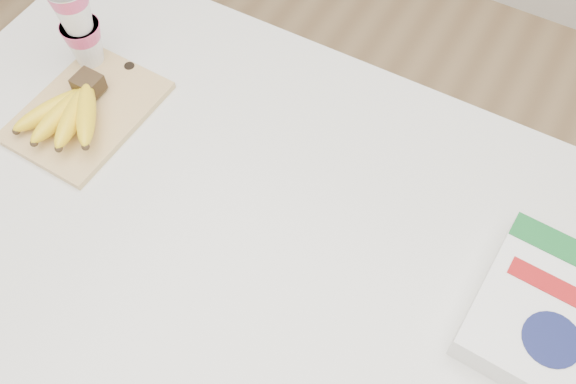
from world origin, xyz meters
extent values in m
cube|color=silver|center=(0.00, 0.00, 0.51)|extent=(1.36, 0.91, 1.02)
cube|color=#DAC778|center=(-0.39, 0.08, 1.03)|extent=(0.21, 0.28, 0.01)
cube|color=#382816|center=(-0.40, 0.12, 1.06)|extent=(0.05, 0.05, 0.03)
ellipsoid|color=yellow|center=(-0.43, 0.05, 1.05)|extent=(0.08, 0.16, 0.05)
sphere|color=#382816|center=(-0.45, -0.02, 1.05)|extent=(0.01, 0.01, 0.01)
ellipsoid|color=yellow|center=(-0.40, 0.04, 1.06)|extent=(0.04, 0.16, 0.05)
sphere|color=#382816|center=(-0.40, -0.03, 1.06)|extent=(0.01, 0.01, 0.01)
ellipsoid|color=yellow|center=(-0.38, 0.05, 1.06)|extent=(0.09, 0.16, 0.05)
sphere|color=#382816|center=(-0.35, -0.02, 1.06)|extent=(0.01, 0.01, 0.01)
ellipsoid|color=yellow|center=(-0.36, 0.06, 1.07)|extent=(0.12, 0.15, 0.05)
sphere|color=#382816|center=(-0.31, 0.00, 1.07)|extent=(0.01, 0.01, 0.01)
cube|color=white|center=(0.45, 0.10, 1.05)|extent=(0.18, 0.26, 0.05)
cube|color=#166529|center=(0.46, 0.21, 1.07)|extent=(0.17, 0.05, 0.00)
cylinder|color=#141A4B|center=(0.48, 0.05, 1.07)|extent=(0.09, 0.09, 0.00)
cube|color=#A71315|center=(0.44, 0.14, 1.07)|extent=(0.11, 0.04, 0.00)
camera|label=1|loc=(0.31, -0.39, 1.95)|focal=40.00mm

